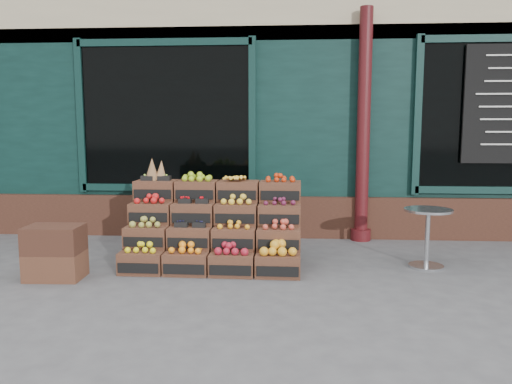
{
  "coord_description": "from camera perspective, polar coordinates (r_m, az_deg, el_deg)",
  "views": [
    {
      "loc": [
        0.18,
        -4.98,
        1.58
      ],
      "look_at": [
        -0.2,
        0.7,
        0.85
      ],
      "focal_mm": 35.0,
      "sensor_mm": 36.0,
      "label": 1
    }
  ],
  "objects": [
    {
      "name": "spare_crates",
      "position": [
        5.69,
        -21.99,
        -6.41
      ],
      "size": [
        0.58,
        0.41,
        0.57
      ],
      "rotation": [
        0.0,
        0.0,
        0.04
      ],
      "color": "#512F20",
      "rests_on": "ground"
    },
    {
      "name": "shop_facade",
      "position": [
        10.12,
        2.88,
        11.94
      ],
      "size": [
        12.0,
        6.24,
        4.8
      ],
      "color": "black",
      "rests_on": "ground"
    },
    {
      "name": "bistro_table",
      "position": [
        5.99,
        19.01,
        -4.24
      ],
      "size": [
        0.54,
        0.54,
        0.68
      ],
      "rotation": [
        0.0,
        0.0,
        -0.11
      ],
      "color": "#B5B7BC",
      "rests_on": "ground"
    },
    {
      "name": "shopkeeper",
      "position": [
        8.0,
        -12.59,
        3.51
      ],
      "size": [
        0.87,
        0.67,
        2.15
      ],
      "primitive_type": "imported",
      "rotation": [
        0.0,
        0.0,
        3.35
      ],
      "color": "#185427",
      "rests_on": "ground"
    },
    {
      "name": "ground",
      "position": [
        5.23,
        1.7,
        -10.29
      ],
      "size": [
        60.0,
        60.0,
        0.0
      ],
      "primitive_type": "plane",
      "color": "#4E4E51",
      "rests_on": "ground"
    },
    {
      "name": "crate_display",
      "position": [
        5.82,
        -4.71,
        -4.61
      ],
      "size": [
        1.98,
        0.99,
        1.23
      ],
      "rotation": [
        0.0,
        0.0,
        -0.01
      ],
      "color": "#512F20",
      "rests_on": "ground"
    }
  ]
}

